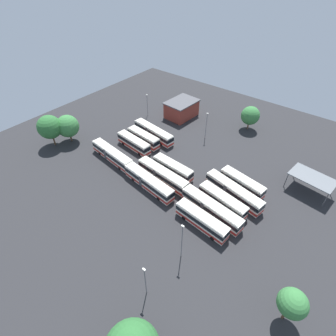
{
  "coord_description": "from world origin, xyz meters",
  "views": [
    {
      "loc": [
        30.58,
        -40.28,
        45.01
      ],
      "look_at": [
        -1.17,
        -0.43,
        1.58
      ],
      "focal_mm": 27.8,
      "sensor_mm": 36.0,
      "label": 1
    }
  ],
  "objects_px": {
    "lamp_post_far_corner": "(206,125)",
    "lamp_post_near_entrance": "(145,280)",
    "tree_west_edge": "(49,127)",
    "bus_row2_slot1": "(211,209)",
    "bus_row2_slot2": "(223,201)",
    "bus_row2_slot3": "(233,192)",
    "lamp_post_mid_lot": "(147,104)",
    "bus_row2_slot4": "(242,183)",
    "tree_east_edge": "(68,126)",
    "bus_row1_slot2": "(173,168)",
    "bus_row0_slot0": "(112,155)",
    "tree_northwest": "(250,116)",
    "tree_northeast": "(292,303)",
    "lamp_post_by_building": "(182,240)",
    "bus_row0_slot2": "(134,143)",
    "bus_row2_slot0": "(202,220)",
    "depot_building": "(181,109)",
    "bus_row0_slot3": "(144,138)",
    "bus_row0_slot4": "(153,132)",
    "bus_row1_slot1": "(163,175)",
    "maintenance_shelter": "(313,178)",
    "bus_row1_slot0": "(149,182)"
  },
  "relations": [
    {
      "from": "bus_row2_slot0",
      "to": "maintenance_shelter",
      "type": "height_order",
      "value": "maintenance_shelter"
    },
    {
      "from": "bus_row2_slot4",
      "to": "tree_east_edge",
      "type": "relative_size",
      "value": 1.37
    },
    {
      "from": "bus_row2_slot1",
      "to": "lamp_post_near_entrance",
      "type": "distance_m",
      "value": 21.58
    },
    {
      "from": "lamp_post_by_building",
      "to": "lamp_post_near_entrance",
      "type": "xyz_separation_m",
      "value": [
        -0.49,
        -9.22,
        -0.77
      ]
    },
    {
      "from": "lamp_post_mid_lot",
      "to": "tree_west_edge",
      "type": "distance_m",
      "value": 32.14
    },
    {
      "from": "bus_row0_slot3",
      "to": "lamp_post_near_entrance",
      "type": "bearing_deg",
      "value": -46.83
    },
    {
      "from": "bus_row2_slot2",
      "to": "lamp_post_near_entrance",
      "type": "xyz_separation_m",
      "value": [
        -0.33,
        -24.97,
        2.44
      ]
    },
    {
      "from": "bus_row0_slot3",
      "to": "lamp_post_by_building",
      "type": "xyz_separation_m",
      "value": [
        30.98,
        -23.29,
        3.2
      ]
    },
    {
      "from": "bus_row2_slot0",
      "to": "bus_row2_slot1",
      "type": "bearing_deg",
      "value": 91.95
    },
    {
      "from": "bus_row0_slot3",
      "to": "maintenance_shelter",
      "type": "xyz_separation_m",
      "value": [
        44.42,
        9.76,
        2.27
      ]
    },
    {
      "from": "bus_row1_slot2",
      "to": "tree_northeast",
      "type": "distance_m",
      "value": 38.51
    },
    {
      "from": "bus_row2_slot3",
      "to": "lamp_post_mid_lot",
      "type": "height_order",
      "value": "lamp_post_mid_lot"
    },
    {
      "from": "tree_east_edge",
      "to": "lamp_post_mid_lot",
      "type": "bearing_deg",
      "value": 74.33
    },
    {
      "from": "bus_row0_slot2",
      "to": "bus_row1_slot2",
      "type": "relative_size",
      "value": 1.02
    },
    {
      "from": "bus_row1_slot1",
      "to": "bus_row1_slot2",
      "type": "xyz_separation_m",
      "value": [
        0.41,
        3.65,
        -0.0
      ]
    },
    {
      "from": "tree_west_edge",
      "to": "bus_row2_slot1",
      "type": "bearing_deg",
      "value": 6.82
    },
    {
      "from": "bus_row2_slot1",
      "to": "lamp_post_near_entrance",
      "type": "bearing_deg",
      "value": -88.73
    },
    {
      "from": "bus_row2_slot3",
      "to": "tree_northeast",
      "type": "height_order",
      "value": "tree_northeast"
    },
    {
      "from": "bus_row0_slot2",
      "to": "bus_row0_slot3",
      "type": "xyz_separation_m",
      "value": [
        0.34,
        3.76,
        -0.0
      ]
    },
    {
      "from": "bus_row1_slot1",
      "to": "depot_building",
      "type": "height_order",
      "value": "depot_building"
    },
    {
      "from": "bus_row2_slot3",
      "to": "bus_row2_slot4",
      "type": "distance_m",
      "value": 3.83
    },
    {
      "from": "tree_northwest",
      "to": "tree_northeast",
      "type": "height_order",
      "value": "tree_northwest"
    },
    {
      "from": "maintenance_shelter",
      "to": "bus_row0_slot4",
      "type": "bearing_deg",
      "value": -172.62
    },
    {
      "from": "bus_row2_slot2",
      "to": "tree_east_edge",
      "type": "relative_size",
      "value": 1.44
    },
    {
      "from": "lamp_post_near_entrance",
      "to": "bus_row0_slot0",
      "type": "bearing_deg",
      "value": 146.26
    },
    {
      "from": "bus_row1_slot1",
      "to": "tree_northwest",
      "type": "xyz_separation_m",
      "value": [
        5.84,
        36.2,
        2.88
      ]
    },
    {
      "from": "bus_row2_slot4",
      "to": "lamp_post_mid_lot",
      "type": "xyz_separation_m",
      "value": [
        -42.25,
        13.2,
        2.31
      ]
    },
    {
      "from": "depot_building",
      "to": "lamp_post_by_building",
      "type": "bearing_deg",
      "value": -53.73
    },
    {
      "from": "bus_row1_slot0",
      "to": "bus_row2_slot3",
      "type": "distance_m",
      "value": 20.04
    },
    {
      "from": "lamp_post_far_corner",
      "to": "lamp_post_near_entrance",
      "type": "relative_size",
      "value": 1.09
    },
    {
      "from": "bus_row0_slot0",
      "to": "lamp_post_mid_lot",
      "type": "bearing_deg",
      "value": 110.78
    },
    {
      "from": "bus_row1_slot2",
      "to": "bus_row2_slot3",
      "type": "distance_m",
      "value": 16.16
    },
    {
      "from": "bus_row1_slot2",
      "to": "tree_west_edge",
      "type": "relative_size",
      "value": 1.22
    },
    {
      "from": "bus_row1_slot1",
      "to": "tree_northwest",
      "type": "height_order",
      "value": "tree_northwest"
    },
    {
      "from": "bus_row1_slot2",
      "to": "bus_row0_slot0",
      "type": "bearing_deg",
      "value": -160.64
    },
    {
      "from": "bus_row0_slot2",
      "to": "bus_row2_slot0",
      "type": "distance_m",
      "value": 32.5
    },
    {
      "from": "depot_building",
      "to": "tree_northwest",
      "type": "xyz_separation_m",
      "value": [
        21.66,
        6.79,
        1.95
      ]
    },
    {
      "from": "bus_row0_slot2",
      "to": "lamp_post_mid_lot",
      "type": "xyz_separation_m",
      "value": [
        -10.23,
        17.3,
        2.31
      ]
    },
    {
      "from": "bus_row0_slot4",
      "to": "lamp_post_near_entrance",
      "type": "height_order",
      "value": "lamp_post_near_entrance"
    },
    {
      "from": "bus_row1_slot1",
      "to": "lamp_post_by_building",
      "type": "distance_m",
      "value": 21.54
    },
    {
      "from": "bus_row2_slot3",
      "to": "bus_row1_slot2",
      "type": "bearing_deg",
      "value": -172.34
    },
    {
      "from": "bus_row0_slot3",
      "to": "bus_row2_slot4",
      "type": "relative_size",
      "value": 0.99
    },
    {
      "from": "bus_row2_slot3",
      "to": "tree_west_edge",
      "type": "distance_m",
      "value": 53.45
    },
    {
      "from": "bus_row0_slot3",
      "to": "bus_row2_slot1",
      "type": "relative_size",
      "value": 0.76
    },
    {
      "from": "bus_row0_slot3",
      "to": "depot_building",
      "type": "relative_size",
      "value": 1.02
    },
    {
      "from": "tree_northwest",
      "to": "tree_northeast",
      "type": "relative_size",
      "value": 1.01
    },
    {
      "from": "bus_row1_slot0",
      "to": "lamp_post_mid_lot",
      "type": "distance_m",
      "value": 36.4
    },
    {
      "from": "tree_northwest",
      "to": "bus_row0_slot3",
      "type": "bearing_deg",
      "value": -127.65
    },
    {
      "from": "tree_northeast",
      "to": "tree_west_edge",
      "type": "bearing_deg",
      "value": 176.01
    },
    {
      "from": "bus_row0_slot4",
      "to": "bus_row1_slot1",
      "type": "height_order",
      "value": "same"
    }
  ]
}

